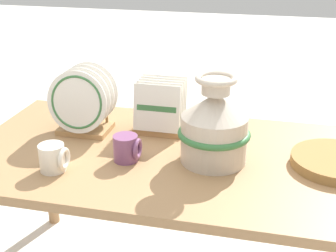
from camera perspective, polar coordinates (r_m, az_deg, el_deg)
name	(u,v)px	position (r m, az deg, el deg)	size (l,w,h in m)	color
display_table	(168,169)	(1.78, 0.00, -5.25)	(1.52, 0.84, 0.66)	#9E754C
ceramic_vase	(214,126)	(1.65, 5.67, -0.01)	(0.26, 0.26, 0.32)	beige
dish_rack_round_plates	(83,106)	(1.92, -10.34, 2.47)	(0.25, 0.18, 0.27)	tan
dish_rack_square_plates	(161,112)	(1.92, -0.90, 1.75)	(0.20, 0.17, 0.21)	tan
mug_plum_glaze	(127,148)	(1.68, -5.03, -2.72)	(0.10, 0.09, 0.10)	#7A4770
mug_cream_glaze	(53,158)	(1.66, -13.79, -3.79)	(0.10, 0.09, 0.10)	silver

